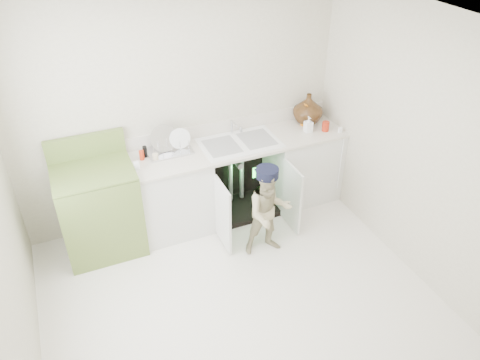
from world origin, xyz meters
name	(u,v)px	position (x,y,z in m)	size (l,w,h in m)	color
ground	(236,294)	(0.00, 0.00, 0.00)	(3.50, 3.50, 0.00)	beige
room_shell	(236,186)	(0.00, 0.00, 1.25)	(6.00, 5.50, 1.26)	beige
counter_run	(242,174)	(0.59, 1.21, 0.48)	(2.44, 1.02, 1.26)	silver
avocado_stove	(100,209)	(-1.00, 1.18, 0.49)	(0.77, 0.65, 1.20)	olive
repair_worker	(269,211)	(0.55, 0.45, 0.51)	(0.53, 0.63, 1.00)	tan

